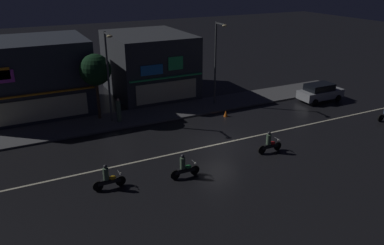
% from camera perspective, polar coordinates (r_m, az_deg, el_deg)
% --- Properties ---
extents(ground_plane, '(140.00, 140.00, 0.00)m').
position_cam_1_polar(ground_plane, '(27.20, 4.02, -3.23)').
color(ground_plane, black).
extents(lane_divider_stripe, '(34.31, 0.16, 0.01)m').
position_cam_1_polar(lane_divider_stripe, '(27.20, 4.02, -3.22)').
color(lane_divider_stripe, beige).
rests_on(lane_divider_stripe, ground).
extents(sidewalk_far, '(36.12, 3.73, 0.14)m').
position_cam_1_polar(sidewalk_far, '(33.35, -2.46, 1.77)').
color(sidewalk_far, '#4C4C4F').
rests_on(sidewalk_far, ground).
extents(storefront_left_block, '(9.26, 7.46, 6.24)m').
position_cam_1_polar(storefront_left_block, '(35.25, -22.82, 6.36)').
color(storefront_left_block, '#2D333D').
rests_on(storefront_left_block, ground).
extents(storefront_center_block, '(7.28, 9.19, 5.86)m').
position_cam_1_polar(storefront_center_block, '(38.23, -6.48, 8.74)').
color(storefront_center_block, '#383A3F').
rests_on(storefront_center_block, ground).
extents(streetlamp_west, '(0.44, 1.64, 7.14)m').
position_cam_1_polar(streetlamp_west, '(30.13, -12.38, 7.61)').
color(streetlamp_west, '#47494C').
rests_on(streetlamp_west, sidewalk_far).
extents(streetlamp_mid, '(0.44, 1.64, 7.30)m').
position_cam_1_polar(streetlamp_mid, '(33.76, 3.71, 9.70)').
color(streetlamp_mid, '#47494C').
rests_on(streetlamp_mid, sidewalk_far).
extents(pedestrian_on_sidewalk, '(0.36, 0.36, 1.93)m').
position_cam_1_polar(pedestrian_on_sidewalk, '(31.07, -10.89, 1.75)').
color(pedestrian_on_sidewalk, '#4C664C').
rests_on(pedestrian_on_sidewalk, sidewalk_far).
extents(street_tree, '(2.49, 2.49, 5.32)m').
position_cam_1_polar(street_tree, '(31.17, -14.24, 7.60)').
color(street_tree, '#473323').
rests_on(street_tree, sidewalk_far).
extents(parked_car_near_kerb, '(4.30, 1.98, 1.67)m').
position_cam_1_polar(parked_car_near_kerb, '(37.81, 18.58, 4.35)').
color(parked_car_near_kerb, '#9EA0A5').
rests_on(parked_car_near_kerb, ground).
extents(motorcycle_lead, '(1.90, 0.60, 1.52)m').
position_cam_1_polar(motorcycle_lead, '(22.72, -1.17, -6.74)').
color(motorcycle_lead, black).
rests_on(motorcycle_lead, ground).
extents(motorcycle_following, '(1.90, 0.60, 1.52)m').
position_cam_1_polar(motorcycle_following, '(22.11, -12.43, -8.16)').
color(motorcycle_following, black).
rests_on(motorcycle_following, ground).
extents(motorcycle_trailing_far, '(1.90, 0.60, 1.52)m').
position_cam_1_polar(motorcycle_trailing_far, '(26.25, 11.50, -3.09)').
color(motorcycle_trailing_far, black).
rests_on(motorcycle_trailing_far, ground).
extents(traffic_cone, '(0.36, 0.36, 0.55)m').
position_cam_1_polar(traffic_cone, '(32.23, 5.07, 1.36)').
color(traffic_cone, orange).
rests_on(traffic_cone, ground).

